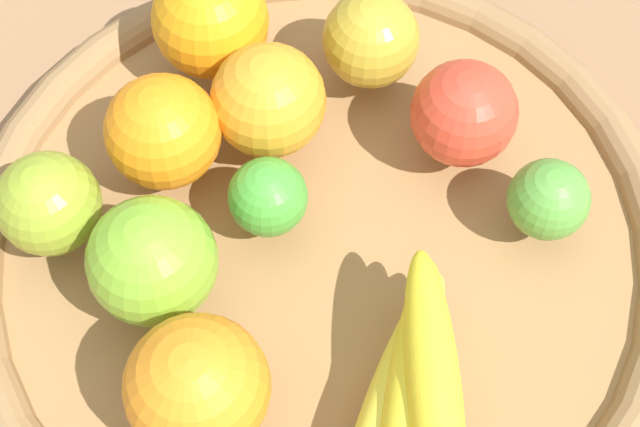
{
  "coord_description": "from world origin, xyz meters",
  "views": [
    {
      "loc": [
        -0.15,
        0.24,
        0.58
      ],
      "look_at": [
        0.0,
        0.0,
        0.06
      ],
      "focal_mm": 53.24,
      "sensor_mm": 36.0,
      "label": 1
    }
  ],
  "objects_px": {
    "orange_2": "(163,132)",
    "orange_1": "(197,387)",
    "apple_2": "(152,261)",
    "lime_0": "(268,197)",
    "banana_bunch": "(412,399)",
    "apple_3": "(48,204)",
    "apple_1": "(371,39)",
    "orange_0": "(268,100)",
    "lime_1": "(548,199)",
    "apple_0": "(464,113)",
    "orange_3": "(210,20)"
  },
  "relations": [
    {
      "from": "apple_2",
      "to": "apple_0",
      "type": "bearing_deg",
      "value": -118.19
    },
    {
      "from": "apple_1",
      "to": "lime_1",
      "type": "bearing_deg",
      "value": 164.18
    },
    {
      "from": "apple_3",
      "to": "apple_0",
      "type": "bearing_deg",
      "value": -133.41
    },
    {
      "from": "apple_3",
      "to": "orange_1",
      "type": "bearing_deg",
      "value": 162.33
    },
    {
      "from": "apple_0",
      "to": "lime_0",
      "type": "distance_m",
      "value": 0.14
    },
    {
      "from": "orange_2",
      "to": "orange_1",
      "type": "height_order",
      "value": "orange_1"
    },
    {
      "from": "orange_2",
      "to": "orange_1",
      "type": "distance_m",
      "value": 0.17
    },
    {
      "from": "orange_1",
      "to": "apple_0",
      "type": "height_order",
      "value": "orange_1"
    },
    {
      "from": "apple_0",
      "to": "apple_2",
      "type": "xyz_separation_m",
      "value": [
        0.1,
        0.19,
        0.0
      ]
    },
    {
      "from": "banana_bunch",
      "to": "orange_1",
      "type": "distance_m",
      "value": 0.12
    },
    {
      "from": "apple_3",
      "to": "apple_1",
      "type": "bearing_deg",
      "value": -115.21
    },
    {
      "from": "apple_1",
      "to": "lime_0",
      "type": "bearing_deg",
      "value": 92.92
    },
    {
      "from": "orange_1",
      "to": "apple_3",
      "type": "bearing_deg",
      "value": -17.67
    },
    {
      "from": "lime_1",
      "to": "apple_3",
      "type": "height_order",
      "value": "apple_3"
    },
    {
      "from": "banana_bunch",
      "to": "orange_2",
      "type": "height_order",
      "value": "orange_2"
    },
    {
      "from": "banana_bunch",
      "to": "orange_0",
      "type": "height_order",
      "value": "orange_0"
    },
    {
      "from": "apple_3",
      "to": "apple_0",
      "type": "height_order",
      "value": "apple_0"
    },
    {
      "from": "lime_1",
      "to": "orange_1",
      "type": "xyz_separation_m",
      "value": [
        0.11,
        0.22,
        0.01
      ]
    },
    {
      "from": "orange_1",
      "to": "lime_0",
      "type": "height_order",
      "value": "orange_1"
    },
    {
      "from": "apple_3",
      "to": "orange_1",
      "type": "relative_size",
      "value": 0.8
    },
    {
      "from": "apple_2",
      "to": "lime_0",
      "type": "distance_m",
      "value": 0.08
    },
    {
      "from": "banana_bunch",
      "to": "orange_3",
      "type": "bearing_deg",
      "value": -31.9
    },
    {
      "from": "apple_3",
      "to": "lime_0",
      "type": "height_order",
      "value": "apple_3"
    },
    {
      "from": "orange_0",
      "to": "lime_0",
      "type": "xyz_separation_m",
      "value": [
        -0.04,
        0.05,
        -0.01
      ]
    },
    {
      "from": "apple_1",
      "to": "apple_3",
      "type": "relative_size",
      "value": 1.02
    },
    {
      "from": "lime_1",
      "to": "apple_2",
      "type": "bearing_deg",
      "value": 43.91
    },
    {
      "from": "apple_1",
      "to": "lime_1",
      "type": "height_order",
      "value": "apple_1"
    },
    {
      "from": "banana_bunch",
      "to": "apple_3",
      "type": "distance_m",
      "value": 0.25
    },
    {
      "from": "banana_bunch",
      "to": "orange_2",
      "type": "xyz_separation_m",
      "value": [
        0.22,
        -0.06,
        0.01
      ]
    },
    {
      "from": "orange_2",
      "to": "orange_1",
      "type": "relative_size",
      "value": 0.92
    },
    {
      "from": "orange_1",
      "to": "apple_2",
      "type": "bearing_deg",
      "value": -35.43
    },
    {
      "from": "orange_1",
      "to": "apple_2",
      "type": "distance_m",
      "value": 0.08
    },
    {
      "from": "apple_3",
      "to": "apple_0",
      "type": "distance_m",
      "value": 0.27
    },
    {
      "from": "banana_bunch",
      "to": "apple_0",
      "type": "distance_m",
      "value": 0.19
    },
    {
      "from": "apple_3",
      "to": "lime_0",
      "type": "distance_m",
      "value": 0.13
    },
    {
      "from": "orange_2",
      "to": "apple_3",
      "type": "xyz_separation_m",
      "value": [
        0.03,
        0.08,
        -0.0
      ]
    },
    {
      "from": "orange_2",
      "to": "orange_3",
      "type": "distance_m",
      "value": 0.09
    },
    {
      "from": "orange_3",
      "to": "apple_2",
      "type": "bearing_deg",
      "value": 114.82
    },
    {
      "from": "orange_1",
      "to": "lime_0",
      "type": "distance_m",
      "value": 0.13
    },
    {
      "from": "apple_1",
      "to": "orange_2",
      "type": "distance_m",
      "value": 0.16
    },
    {
      "from": "apple_2",
      "to": "lime_0",
      "type": "xyz_separation_m",
      "value": [
        -0.03,
        -0.08,
        -0.01
      ]
    },
    {
      "from": "orange_0",
      "to": "orange_3",
      "type": "distance_m",
      "value": 0.08
    },
    {
      "from": "banana_bunch",
      "to": "lime_0",
      "type": "relative_size",
      "value": 3.48
    },
    {
      "from": "banana_bunch",
      "to": "orange_0",
      "type": "distance_m",
      "value": 0.21
    },
    {
      "from": "lime_1",
      "to": "lime_0",
      "type": "height_order",
      "value": "lime_1"
    },
    {
      "from": "apple_1",
      "to": "orange_0",
      "type": "distance_m",
      "value": 0.09
    },
    {
      "from": "orange_2",
      "to": "orange_1",
      "type": "bearing_deg",
      "value": 133.37
    },
    {
      "from": "apple_2",
      "to": "orange_2",
      "type": "bearing_deg",
      "value": -56.74
    },
    {
      "from": "orange_3",
      "to": "lime_1",
      "type": "bearing_deg",
      "value": -178.89
    },
    {
      "from": "orange_2",
      "to": "lime_0",
      "type": "distance_m",
      "value": 0.08
    }
  ]
}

